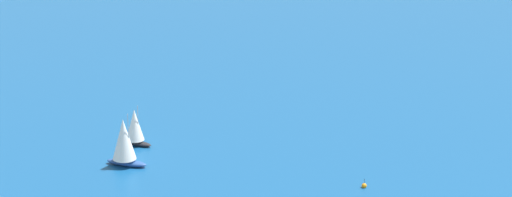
{
  "coord_description": "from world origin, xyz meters",
  "views": [
    {
      "loc": [
        142.26,
        77.05,
        87.03
      ],
      "look_at": [
        0.0,
        0.0,
        30.81
      ],
      "focal_mm": 70.58,
      "sensor_mm": 36.0,
      "label": 1
    }
  ],
  "objects": [
    {
      "name": "sailboat_offshore",
      "position": [
        -24.52,
        -46.27,
        5.57
      ],
      "size": [
        6.1,
        9.8,
        12.21
      ],
      "color": "#23478C",
      "rests_on": "ground_plane"
    },
    {
      "name": "sailboat_mid_cluster",
      "position": [
        -35.64,
        -51.21,
        4.49
      ],
      "size": [
        4.38,
        7.72,
        9.84
      ],
      "color": "black",
      "rests_on": "ground_plane"
    },
    {
      "name": "marker_buoy",
      "position": [
        -38.68,
        4.92,
        0.39
      ],
      "size": [
        1.1,
        1.1,
        2.1
      ],
      "color": "orange",
      "rests_on": "ground_plane"
    }
  ]
}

